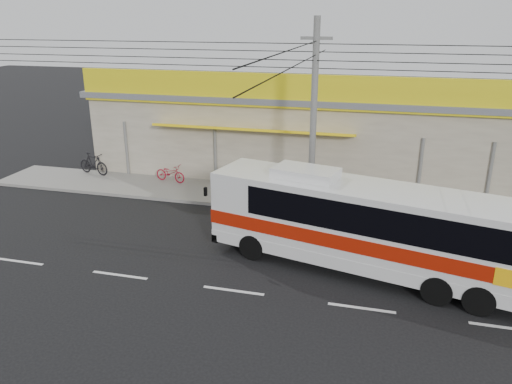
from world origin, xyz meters
TOP-DOWN VIEW (x-y plane):
  - ground at (0.00, 0.00)m, footprint 120.00×120.00m
  - sidewalk at (0.00, 6.00)m, footprint 30.00×3.20m
  - lane_markings at (0.00, -2.50)m, footprint 50.00×0.12m
  - storefront_building at (-0.01, 11.54)m, footprint 22.60×9.20m
  - coach_bus at (4.10, -0.15)m, footprint 11.10×4.79m
  - motorbike_red at (-6.22, 6.83)m, footprint 1.82×0.96m
  - motorbike_dark at (-10.74, 6.97)m, footprint 2.03×1.00m
  - utility_pole at (1.41, 4.20)m, footprint 34.00×14.00m

SIDE VIEW (x-z plane):
  - ground at x=0.00m, z-range 0.00..0.00m
  - lane_markings at x=0.00m, z-range -0.01..0.01m
  - sidewalk at x=0.00m, z-range 0.00..0.15m
  - motorbike_red at x=-6.22m, z-range 0.15..1.06m
  - motorbike_dark at x=-10.74m, z-range 0.15..1.33m
  - coach_bus at x=4.10m, z-range 0.12..3.47m
  - storefront_building at x=-0.01m, z-range -0.55..5.15m
  - utility_pole at x=1.41m, z-range 2.68..10.94m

